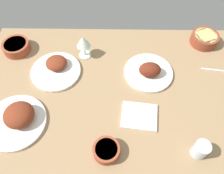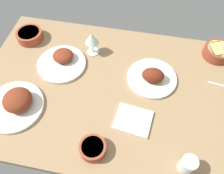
{
  "view_description": "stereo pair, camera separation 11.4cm",
  "coord_description": "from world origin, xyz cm",
  "px_view_note": "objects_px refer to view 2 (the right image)",
  "views": [
    {
      "loc": [
        0.91,
        -63.58,
        100.94
      ],
      "look_at": [
        0.0,
        0.0,
        6.0
      ],
      "focal_mm": 36.03,
      "sensor_mm": 36.0,
      "label": 1
    },
    {
      "loc": [
        12.26,
        -62.39,
        100.94
      ],
      "look_at": [
        0.0,
        0.0,
        6.0
      ],
      "focal_mm": 36.03,
      "sensor_mm": 36.0,
      "label": 2
    }
  ],
  "objects_px": {
    "bowl_potatoes": "(218,51)",
    "folded_napkin": "(133,120)",
    "plate_far_side": "(62,61)",
    "plate_center_main": "(16,103)",
    "bowl_cream": "(30,35)",
    "wine_glass": "(92,39)",
    "bowl_soup": "(93,148)",
    "plate_near_viewer": "(152,77)",
    "water_tumbler": "(188,164)"
  },
  "relations": [
    {
      "from": "bowl_potatoes",
      "to": "folded_napkin",
      "type": "xyz_separation_m",
      "value": [
        -0.41,
        -0.5,
        -0.03
      ]
    },
    {
      "from": "plate_far_side",
      "to": "folded_napkin",
      "type": "height_order",
      "value": "plate_far_side"
    },
    {
      "from": "plate_center_main",
      "to": "bowl_cream",
      "type": "distance_m",
      "value": 0.47
    },
    {
      "from": "bowl_cream",
      "to": "wine_glass",
      "type": "height_order",
      "value": "wine_glass"
    },
    {
      "from": "plate_center_main",
      "to": "bowl_soup",
      "type": "xyz_separation_m",
      "value": [
        0.41,
        -0.14,
        -0.01
      ]
    },
    {
      "from": "plate_far_side",
      "to": "bowl_soup",
      "type": "relative_size",
      "value": 2.3
    },
    {
      "from": "bowl_potatoes",
      "to": "wine_glass",
      "type": "bearing_deg",
      "value": -171.1
    },
    {
      "from": "bowl_potatoes",
      "to": "wine_glass",
      "type": "relative_size",
      "value": 1.11
    },
    {
      "from": "plate_near_viewer",
      "to": "bowl_potatoes",
      "type": "distance_m",
      "value": 0.42
    },
    {
      "from": "plate_far_side",
      "to": "folded_napkin",
      "type": "bearing_deg",
      "value": -31.99
    },
    {
      "from": "plate_center_main",
      "to": "bowl_cream",
      "type": "xyz_separation_m",
      "value": [
        -0.12,
        0.45,
        -0.0
      ]
    },
    {
      "from": "water_tumbler",
      "to": "plate_center_main",
      "type": "bearing_deg",
      "value": 170.35
    },
    {
      "from": "plate_center_main",
      "to": "wine_glass",
      "type": "bearing_deg",
      "value": 56.81
    },
    {
      "from": "bowl_soup",
      "to": "wine_glass",
      "type": "bearing_deg",
      "value": 103.87
    },
    {
      "from": "wine_glass",
      "to": "folded_napkin",
      "type": "bearing_deg",
      "value": -53.25
    },
    {
      "from": "plate_far_side",
      "to": "bowl_soup",
      "type": "bearing_deg",
      "value": -57.47
    },
    {
      "from": "folded_napkin",
      "to": "water_tumbler",
      "type": "bearing_deg",
      "value": -34.92
    },
    {
      "from": "plate_near_viewer",
      "to": "plate_center_main",
      "type": "bearing_deg",
      "value": -155.43
    },
    {
      "from": "bowl_potatoes",
      "to": "bowl_cream",
      "type": "height_order",
      "value": "bowl_potatoes"
    },
    {
      "from": "plate_near_viewer",
      "to": "water_tumbler",
      "type": "distance_m",
      "value": 0.46
    },
    {
      "from": "plate_far_side",
      "to": "wine_glass",
      "type": "bearing_deg",
      "value": 38.5
    },
    {
      "from": "bowl_cream",
      "to": "water_tumbler",
      "type": "bearing_deg",
      "value": -32.42
    },
    {
      "from": "plate_near_viewer",
      "to": "folded_napkin",
      "type": "height_order",
      "value": "plate_near_viewer"
    },
    {
      "from": "plate_near_viewer",
      "to": "plate_center_main",
      "type": "relative_size",
      "value": 0.91
    },
    {
      "from": "wine_glass",
      "to": "bowl_cream",
      "type": "bearing_deg",
      "value": 175.4
    },
    {
      "from": "plate_near_viewer",
      "to": "bowl_cream",
      "type": "distance_m",
      "value": 0.77
    },
    {
      "from": "wine_glass",
      "to": "water_tumbler",
      "type": "distance_m",
      "value": 0.77
    },
    {
      "from": "bowl_potatoes",
      "to": "water_tumbler",
      "type": "relative_size",
      "value": 1.82
    },
    {
      "from": "bowl_soup",
      "to": "water_tumbler",
      "type": "height_order",
      "value": "water_tumbler"
    },
    {
      "from": "plate_far_side",
      "to": "water_tumbler",
      "type": "bearing_deg",
      "value": -33.06
    },
    {
      "from": "wine_glass",
      "to": "water_tumbler",
      "type": "xyz_separation_m",
      "value": [
        0.53,
        -0.56,
        -0.06
      ]
    },
    {
      "from": "plate_center_main",
      "to": "wine_glass",
      "type": "xyz_separation_m",
      "value": [
        0.28,
        0.42,
        0.07
      ]
    },
    {
      "from": "plate_near_viewer",
      "to": "bowl_potatoes",
      "type": "xyz_separation_m",
      "value": [
        0.34,
        0.24,
        0.01
      ]
    },
    {
      "from": "bowl_potatoes",
      "to": "water_tumbler",
      "type": "distance_m",
      "value": 0.69
    },
    {
      "from": "bowl_cream",
      "to": "bowl_soup",
      "type": "bearing_deg",
      "value": -48.04
    },
    {
      "from": "bowl_potatoes",
      "to": "bowl_soup",
      "type": "xyz_separation_m",
      "value": [
        -0.56,
        -0.67,
        -0.01
      ]
    },
    {
      "from": "bowl_cream",
      "to": "folded_napkin",
      "type": "bearing_deg",
      "value": -31.5
    },
    {
      "from": "wine_glass",
      "to": "folded_napkin",
      "type": "relative_size",
      "value": 0.84
    },
    {
      "from": "plate_center_main",
      "to": "bowl_soup",
      "type": "height_order",
      "value": "plate_center_main"
    },
    {
      "from": "bowl_cream",
      "to": "bowl_soup",
      "type": "distance_m",
      "value": 0.8
    },
    {
      "from": "bowl_cream",
      "to": "water_tumbler",
      "type": "distance_m",
      "value": 1.1
    },
    {
      "from": "plate_far_side",
      "to": "bowl_soup",
      "type": "height_order",
      "value": "plate_far_side"
    },
    {
      "from": "plate_far_side",
      "to": "folded_napkin",
      "type": "distance_m",
      "value": 0.51
    },
    {
      "from": "plate_center_main",
      "to": "bowl_cream",
      "type": "relative_size",
      "value": 1.9
    },
    {
      "from": "plate_far_side",
      "to": "bowl_potatoes",
      "type": "xyz_separation_m",
      "value": [
        0.84,
        0.22,
        0.01
      ]
    },
    {
      "from": "plate_near_viewer",
      "to": "bowl_cream",
      "type": "xyz_separation_m",
      "value": [
        -0.75,
        0.17,
        0.01
      ]
    },
    {
      "from": "plate_far_side",
      "to": "bowl_cream",
      "type": "xyz_separation_m",
      "value": [
        -0.25,
        0.15,
        0.01
      ]
    },
    {
      "from": "water_tumbler",
      "to": "folded_napkin",
      "type": "xyz_separation_m",
      "value": [
        -0.24,
        0.17,
        -0.04
      ]
    },
    {
      "from": "wine_glass",
      "to": "folded_napkin",
      "type": "distance_m",
      "value": 0.49
    },
    {
      "from": "bowl_potatoes",
      "to": "bowl_cream",
      "type": "xyz_separation_m",
      "value": [
        -1.09,
        -0.08,
        -0.0
      ]
    }
  ]
}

